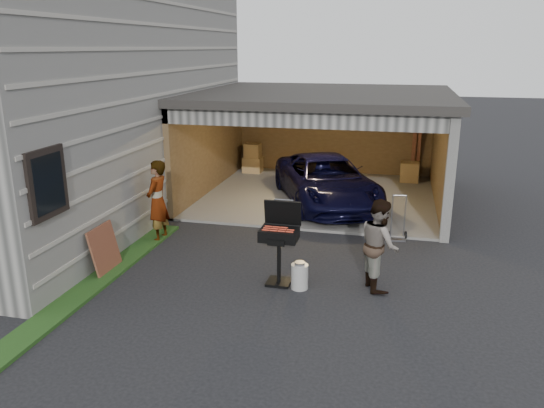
{
  "coord_description": "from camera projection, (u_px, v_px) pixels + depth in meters",
  "views": [
    {
      "loc": [
        2.79,
        -7.75,
        4.04
      ],
      "look_at": [
        0.53,
        1.69,
        1.15
      ],
      "focal_mm": 35.0,
      "sensor_mm": 36.0,
      "label": 1
    }
  ],
  "objects": [
    {
      "name": "ground",
      "position": [
        219.0,
        294.0,
        9.0
      ],
      "size": [
        80.0,
        80.0,
        0.0
      ],
      "primitive_type": "plane",
      "color": "black",
      "rests_on": "ground"
    },
    {
      "name": "house",
      "position": [
        40.0,
        100.0,
        13.28
      ],
      "size": [
        7.0,
        11.0,
        5.5
      ],
      "primitive_type": "cube",
      "color": "#474744",
      "rests_on": "ground"
    },
    {
      "name": "groundcover_strip",
      "position": [
        66.0,
        305.0,
        8.56
      ],
      "size": [
        0.5,
        8.0,
        0.06
      ],
      "primitive_type": "cube",
      "color": "#193814",
      "rests_on": "ground"
    },
    {
      "name": "garage",
      "position": [
        323.0,
        128.0,
        14.62
      ],
      "size": [
        6.8,
        6.3,
        2.9
      ],
      "color": "#605E59",
      "rests_on": "ground"
    },
    {
      "name": "minivan",
      "position": [
        326.0,
        183.0,
        13.82
      ],
      "size": [
        3.65,
        4.94,
        1.25
      ],
      "primitive_type": "imported",
      "rotation": [
        0.0,
        0.0,
        0.4
      ],
      "color": "black",
      "rests_on": "ground"
    },
    {
      "name": "woman",
      "position": [
        157.0,
        201.0,
        11.26
      ],
      "size": [
        0.45,
        0.66,
        1.77
      ],
      "primitive_type": "imported",
      "rotation": [
        0.0,
        0.0,
        -1.61
      ],
      "color": "#99ADC0",
      "rests_on": "ground"
    },
    {
      "name": "man",
      "position": [
        379.0,
        244.0,
        9.05
      ],
      "size": [
        0.84,
        0.94,
        1.6
      ],
      "primitive_type": "imported",
      "rotation": [
        0.0,
        0.0,
        1.93
      ],
      "color": "#422E1A",
      "rests_on": "ground"
    },
    {
      "name": "bbq_grill",
      "position": [
        280.0,
        237.0,
        9.2
      ],
      "size": [
        0.65,
        0.57,
        1.46
      ],
      "color": "black",
      "rests_on": "ground"
    },
    {
      "name": "propane_tank",
      "position": [
        300.0,
        277.0,
        9.16
      ],
      "size": [
        0.39,
        0.39,
        0.44
      ],
      "primitive_type": "cylinder",
      "rotation": [
        0.0,
        0.0,
        0.43
      ],
      "color": "beige",
      "rests_on": "ground"
    },
    {
      "name": "plywood_panel",
      "position": [
        105.0,
        250.0,
        9.77
      ],
      "size": [
        0.23,
        0.81,
        0.89
      ],
      "primitive_type": "cube",
      "rotation": [
        0.0,
        -0.21,
        0.0
      ],
      "color": "brown",
      "rests_on": "ground"
    },
    {
      "name": "hand_truck",
      "position": [
        398.0,
        231.0,
        11.52
      ],
      "size": [
        0.43,
        0.35,
        1.0
      ],
      "rotation": [
        0.0,
        0.0,
        0.14
      ],
      "color": "gray",
      "rests_on": "ground"
    }
  ]
}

